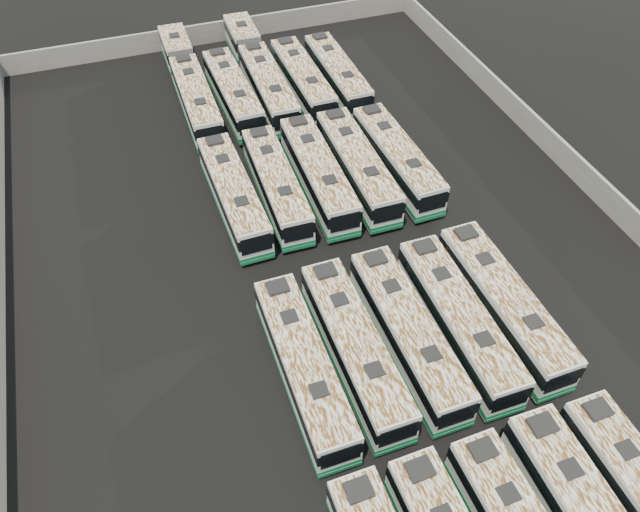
% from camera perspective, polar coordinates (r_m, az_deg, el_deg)
% --- Properties ---
extents(ground, '(140.00, 140.00, 0.00)m').
position_cam_1_polar(ground, '(44.45, 1.34, -1.42)').
color(ground, black).
rests_on(ground, ground).
extents(perimeter_wall, '(45.20, 73.20, 2.20)m').
position_cam_1_polar(perimeter_wall, '(43.65, 1.37, -0.44)').
color(perimeter_wall, slate).
rests_on(perimeter_wall, ground).
extents(bus_midfront_far_left, '(2.64, 12.33, 3.47)m').
position_cam_1_polar(bus_midfront_far_left, '(37.33, -1.49, -10.06)').
color(bus_midfront_far_left, silver).
rests_on(bus_midfront_far_left, ground).
extents(bus_midfront_left, '(2.69, 12.47, 3.51)m').
position_cam_1_polar(bus_midfront_left, '(38.09, 3.22, -8.42)').
color(bus_midfront_left, silver).
rests_on(bus_midfront_left, ground).
extents(bus_midfront_center, '(2.74, 12.53, 3.53)m').
position_cam_1_polar(bus_midfront_center, '(39.04, 8.04, -7.05)').
color(bus_midfront_center, silver).
rests_on(bus_midfront_center, ground).
extents(bus_midfront_right, '(2.76, 12.54, 3.53)m').
position_cam_1_polar(bus_midfront_right, '(40.24, 12.50, -5.76)').
color(bus_midfront_right, silver).
rests_on(bus_midfront_right, ground).
extents(bus_midfront_far_right, '(2.84, 12.70, 3.57)m').
position_cam_1_polar(bus_midfront_far_right, '(41.76, 16.39, -4.28)').
color(bus_midfront_far_right, silver).
rests_on(bus_midfront_far_right, ground).
extents(bus_midback_far_left, '(2.86, 12.35, 3.47)m').
position_cam_1_polar(bus_midback_far_left, '(48.24, -7.90, 5.60)').
color(bus_midback_far_left, silver).
rests_on(bus_midback_far_left, ground).
extents(bus_midback_left, '(2.86, 12.13, 3.40)m').
position_cam_1_polar(bus_midback_left, '(48.86, -4.00, 6.54)').
color(bus_midback_left, silver).
rests_on(bus_midback_left, ground).
extents(bus_midback_center, '(2.92, 12.60, 3.54)m').
position_cam_1_polar(bus_midback_center, '(49.64, -0.16, 7.51)').
color(bus_midback_center, silver).
rests_on(bus_midback_center, ground).
extents(bus_midback_right, '(2.85, 12.69, 3.57)m').
position_cam_1_polar(bus_midback_right, '(50.49, 3.42, 8.20)').
color(bus_midback_right, silver).
rests_on(bus_midback_right, ground).
extents(bus_midback_far_right, '(2.91, 12.38, 3.47)m').
position_cam_1_polar(bus_midback_far_right, '(51.62, 7.04, 8.80)').
color(bus_midback_far_right, silver).
rests_on(bus_midback_far_right, ground).
extents(bus_back_far_left, '(2.73, 19.06, 3.45)m').
position_cam_1_polar(bus_back_far_left, '(62.28, -11.84, 15.25)').
color(bus_back_far_left, silver).
rests_on(bus_back_far_left, ground).
extents(bus_back_left, '(2.88, 12.32, 3.46)m').
position_cam_1_polar(bus_back_left, '(60.00, -7.94, 14.53)').
color(bus_back_left, silver).
rests_on(bus_back_left, ground).
extents(bus_back_center, '(3.04, 19.48, 3.53)m').
position_cam_1_polar(bus_back_center, '(63.19, -5.57, 16.53)').
color(bus_back_center, silver).
rests_on(bus_back_center, ground).
extents(bus_back_right, '(2.66, 12.23, 3.44)m').
position_cam_1_polar(bus_back_right, '(61.45, -1.59, 15.77)').
color(bus_back_right, silver).
rests_on(bus_back_right, ground).
extents(bus_back_far_right, '(2.60, 12.13, 3.42)m').
position_cam_1_polar(bus_back_far_right, '(62.33, 1.59, 16.22)').
color(bus_back_far_right, silver).
rests_on(bus_back_far_right, ground).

